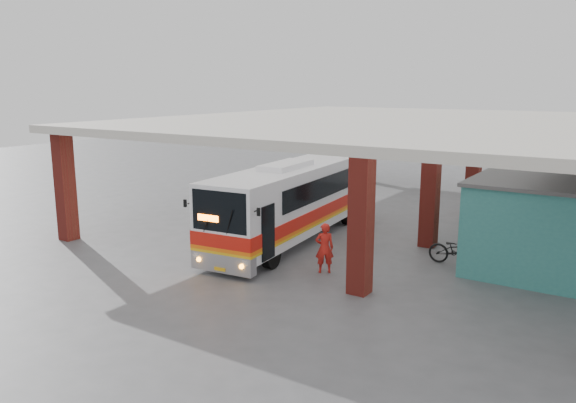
% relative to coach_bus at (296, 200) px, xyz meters
% --- Properties ---
extents(ground, '(90.00, 90.00, 0.00)m').
position_rel_coach_bus_xyz_m(ground, '(1.87, -1.14, -1.60)').
color(ground, '#515154').
rests_on(ground, ground).
extents(brick_columns, '(20.10, 21.60, 4.35)m').
position_rel_coach_bus_xyz_m(brick_columns, '(3.30, 3.86, 0.57)').
color(brick_columns, maroon).
rests_on(brick_columns, ground).
extents(canopy_roof, '(21.00, 23.00, 0.30)m').
position_rel_coach_bus_xyz_m(canopy_roof, '(2.37, 5.36, 2.90)').
color(canopy_roof, beige).
rests_on(canopy_roof, brick_columns).
extents(shop_building, '(5.20, 8.20, 3.11)m').
position_rel_coach_bus_xyz_m(shop_building, '(9.37, 2.86, -0.04)').
color(shop_building, '#317A78').
rests_on(shop_building, ground).
extents(coach_bus, '(3.41, 11.22, 3.22)m').
position_rel_coach_bus_xyz_m(coach_bus, '(0.00, 0.00, 0.00)').
color(coach_bus, white).
rests_on(coach_bus, ground).
extents(motorcycle, '(2.08, 0.74, 1.09)m').
position_rel_coach_bus_xyz_m(motorcycle, '(6.57, 0.06, -1.06)').
color(motorcycle, black).
rests_on(motorcycle, ground).
extents(pedestrian, '(0.74, 0.69, 1.69)m').
position_rel_coach_bus_xyz_m(pedestrian, '(3.07, -3.08, -0.75)').
color(pedestrian, red).
rests_on(pedestrian, ground).
extents(red_chair, '(0.54, 0.54, 0.77)m').
position_rel_coach_bus_xyz_m(red_chair, '(6.26, 6.60, -1.25)').
color(red_chair, red).
rests_on(red_chair, ground).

